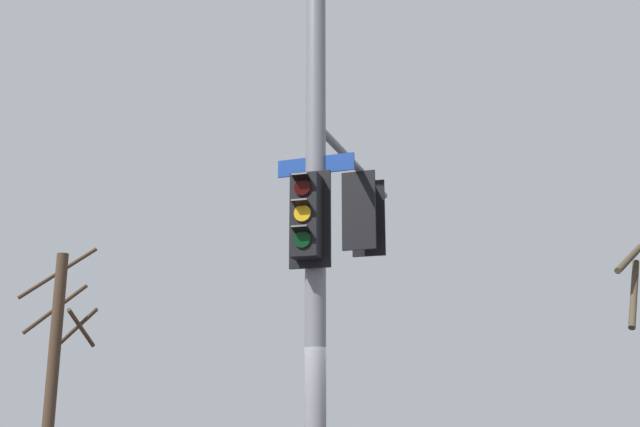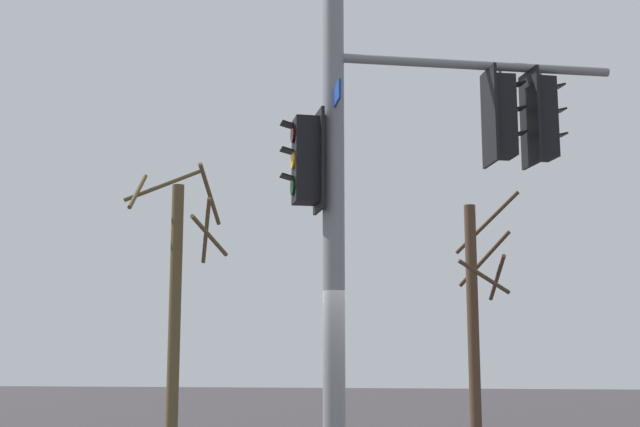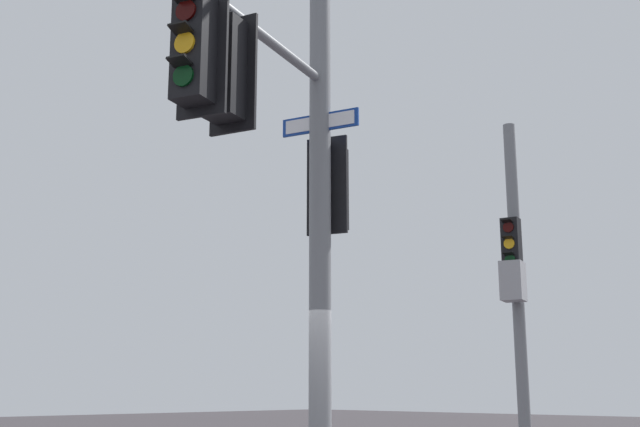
{
  "view_description": "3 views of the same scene",
  "coord_description": "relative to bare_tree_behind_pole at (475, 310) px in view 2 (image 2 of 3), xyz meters",
  "views": [
    {
      "loc": [
        6.27,
        -7.74,
        1.76
      ],
      "look_at": [
        0.7,
        -0.37,
        4.14
      ],
      "focal_mm": 42.26,
      "sensor_mm": 36.0,
      "label": 1
    },
    {
      "loc": [
        10.83,
        1.53,
        1.66
      ],
      "look_at": [
        0.34,
        -0.19,
        3.48
      ],
      "focal_mm": 47.94,
      "sensor_mm": 36.0,
      "label": 2
    },
    {
      "loc": [
        -6.53,
        7.05,
        1.54
      ],
      "look_at": [
        0.87,
        -0.55,
        3.89
      ],
      "focal_mm": 44.7,
      "sensor_mm": 36.0,
      "label": 3
    }
  ],
  "objects": [
    {
      "name": "main_signal_pole_assembly",
      "position": [
        8.12,
        -1.25,
        1.97
      ],
      "size": [
        3.01,
        4.6,
        8.58
      ],
      "rotation": [
        0.0,
        0.0,
        1.89
      ],
      "color": "slate",
      "rests_on": "ground"
    },
    {
      "name": "bare_tree_behind_pole",
      "position": [
        0.0,
        0.0,
        0.0
      ],
      "size": [
        1.96,
        1.48,
        5.38
      ],
      "color": "#473424",
      "rests_on": "ground"
    },
    {
      "name": "bare_tree_across_street",
      "position": [
        2.63,
        -5.87,
        0.23
      ],
      "size": [
        2.2,
        2.12,
        5.72
      ],
      "color": "brown",
      "rests_on": "ground"
    }
  ]
}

